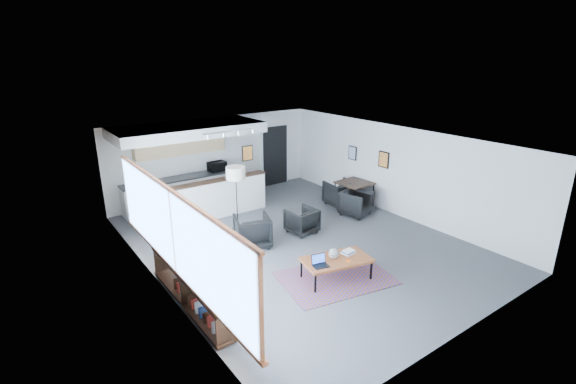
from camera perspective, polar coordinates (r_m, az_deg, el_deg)
room at (r=10.10m, az=1.34°, el=-0.19°), size 7.02×9.02×2.62m
window at (r=7.75m, az=-15.40°, el=-5.67°), size 0.10×5.95×1.66m
console at (r=8.19m, az=-13.24°, el=-13.00°), size 0.35×3.00×0.80m
kitchenette at (r=12.62m, az=-13.33°, el=3.53°), size 4.20×1.96×2.60m
doorway at (r=14.91m, az=-1.86°, el=5.11°), size 1.10×0.12×2.15m
track_light at (r=11.29m, az=-7.86°, el=8.10°), size 1.60×0.07×0.15m
wall_art_lower at (r=12.60m, az=12.95°, el=4.34°), size 0.03×0.38×0.48m
wall_art_upper at (r=13.48m, az=8.81°, el=5.29°), size 0.03×0.34×0.44m
kilim_rug at (r=9.07m, az=6.54°, el=-11.60°), size 2.56×1.97×0.01m
coffee_table at (r=8.87m, az=6.64°, el=-9.24°), size 1.55×1.05×0.46m
laptop at (r=8.55m, az=4.34°, el=-9.55°), size 0.36×0.31×0.22m
ceramic_pot at (r=8.81m, az=6.26°, el=-8.36°), size 0.22×0.22×0.22m
book_stack at (r=9.08m, az=8.27°, el=-8.09°), size 0.29×0.24×0.08m
coaster at (r=8.79m, az=8.22°, el=-9.31°), size 0.14×0.14×0.01m
armchair_left at (r=10.28m, az=-4.89°, el=-5.13°), size 1.03×1.00×0.85m
armchair_right at (r=11.00m, az=1.90°, el=-3.78°), size 0.76×0.72×0.73m
floor_lamp at (r=10.88m, az=-7.16°, el=2.28°), size 0.58×0.58×1.75m
dining_table at (r=12.87m, az=9.07°, el=1.02°), size 0.98×0.98×0.78m
dining_chair_near at (r=12.33m, az=9.33°, el=-1.61°), size 0.81×0.78×0.69m
dining_chair_far at (r=13.02m, az=7.20°, el=-0.29°), size 0.79×0.76×0.74m
microwave at (r=13.51m, az=-9.70°, el=3.60°), size 0.57×0.35×0.37m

